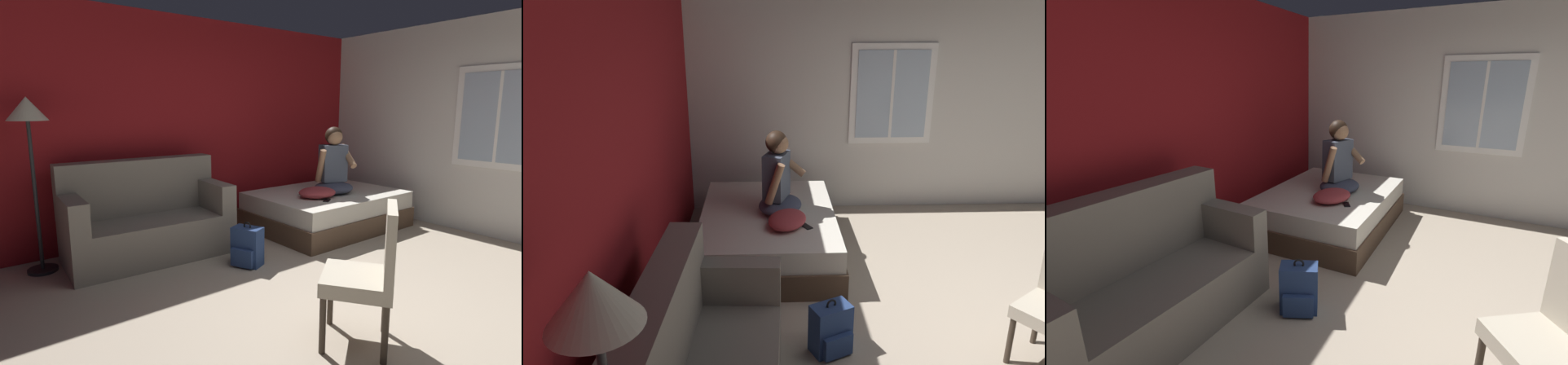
# 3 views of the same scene
# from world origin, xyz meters

# --- Properties ---
(ground_plane) EXTENTS (40.00, 40.00, 0.00)m
(ground_plane) POSITION_xyz_m (0.00, 0.00, 0.00)
(ground_plane) COLOR tan
(wall_back_accent) EXTENTS (10.53, 0.16, 2.70)m
(wall_back_accent) POSITION_xyz_m (0.00, 3.00, 1.35)
(wall_back_accent) COLOR maroon
(wall_back_accent) RESTS_ON ground
(wall_side_with_window) EXTENTS (0.19, 7.24, 2.70)m
(wall_side_with_window) POSITION_xyz_m (2.84, 0.00, 1.35)
(wall_side_with_window) COLOR silver
(wall_side_with_window) RESTS_ON ground
(bed) EXTENTS (1.96, 1.44, 0.48)m
(bed) POSITION_xyz_m (1.47, 1.95, 0.24)
(bed) COLOR #4C3828
(bed) RESTS_ON ground
(couch) EXTENTS (1.74, 0.90, 1.04)m
(couch) POSITION_xyz_m (-0.87, 2.38, 0.39)
(couch) COLOR slate
(couch) RESTS_ON ground
(side_chair) EXTENTS (0.64, 0.64, 0.98)m
(side_chair) POSITION_xyz_m (-0.38, -0.17, 0.53)
(side_chair) COLOR #382D23
(side_chair) RESTS_ON ground
(person_seated) EXTENTS (0.64, 0.59, 0.88)m
(person_seated) POSITION_xyz_m (1.47, 1.84, 0.84)
(person_seated) COLOR #383D51
(person_seated) RESTS_ON bed
(backpack) EXTENTS (0.32, 0.35, 0.46)m
(backpack) POSITION_xyz_m (-0.19, 1.48, 0.19)
(backpack) COLOR navy
(backpack) RESTS_ON ground
(throw_pillow) EXTENTS (0.57, 0.50, 0.14)m
(throw_pillow) POSITION_xyz_m (1.10, 1.76, 0.55)
(throw_pillow) COLOR #993338
(throw_pillow) RESTS_ON bed
(cell_phone) EXTENTS (0.16, 0.13, 0.01)m
(cell_phone) POSITION_xyz_m (1.08, 1.58, 0.48)
(cell_phone) COLOR black
(cell_phone) RESTS_ON bed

